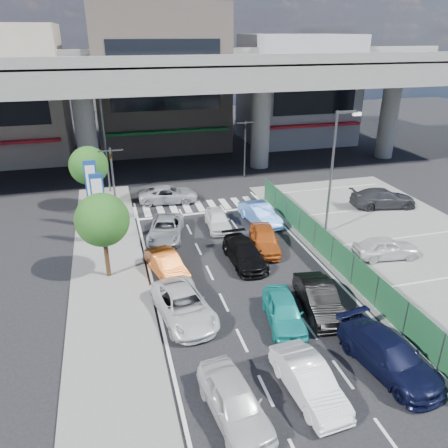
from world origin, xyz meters
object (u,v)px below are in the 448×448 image
object	(u,v)px
taxi_teal_mid	(284,311)
hatch_black_mid_right	(319,299)
tree_near	(102,220)
hatch_white_back_mid	(309,381)
sedan_white_front_mid	(218,220)
parked_sedan_white	(386,248)
signboard_far	(92,185)
traffic_light_left	(112,166)
signboard_near	(98,200)
street_lamp_right	(335,164)
taxi_orange_left	(167,265)
taxi_orange_right	(264,239)
sedan_white_mid_left	(184,306)
crossing_wagon_silver	(168,194)
minivan_navy_back	(389,355)
wagon_silver_front_left	(166,229)
tree_far	(89,166)
traffic_light_right	(245,135)
street_lamp_left	(106,135)
parked_sedan_dgrey	(383,198)
kei_truck_front_right	(260,214)
sedan_black_mid	(244,253)
traffic_cone	(324,245)
van_white_back_left	(234,401)

from	to	relation	value
taxi_teal_mid	hatch_black_mid_right	size ratio (longest dim) A/B	0.91
tree_near	hatch_black_mid_right	distance (m)	11.55
hatch_white_back_mid	sedan_white_front_mid	bearing A→B (deg)	83.06
hatch_white_back_mid	parked_sedan_white	bearing A→B (deg)	38.64
signboard_far	taxi_teal_mid	xyz separation A→B (m)	(8.21, -13.31, -2.41)
traffic_light_left	signboard_near	xyz separation A→B (m)	(-1.00, -4.01, -0.87)
street_lamp_right	taxi_orange_left	world-z (taller)	street_lamp_right
taxi_orange_right	parked_sedan_white	bearing A→B (deg)	-12.35
sedan_white_mid_left	crossing_wagon_silver	bearing A→B (deg)	75.26
minivan_navy_back	wagon_silver_front_left	distance (m)	15.80
traffic_light_left	tree_far	xyz separation A→B (m)	(-1.60, 2.50, -0.55)
traffic_light_right	taxi_orange_right	bearing A→B (deg)	-102.78
street_lamp_left	wagon_silver_front_left	bearing A→B (deg)	-72.85
street_lamp_right	parked_sedan_dgrey	size ratio (longest dim) A/B	1.64
signboard_near	sedan_white_front_mid	world-z (taller)	signboard_near
kei_truck_front_right	parked_sedan_white	world-z (taller)	kei_truck_front_right
kei_truck_front_right	sedan_black_mid	bearing A→B (deg)	-127.60
hatch_black_mid_right	kei_truck_front_right	bearing A→B (deg)	93.71
tree_near	sedan_white_mid_left	size ratio (longest dim) A/B	1.02
taxi_orange_left	sedan_black_mid	size ratio (longest dim) A/B	0.87
hatch_white_back_mid	wagon_silver_front_left	bearing A→B (deg)	96.92
tree_far	minivan_navy_back	bearing A→B (deg)	-61.50
street_lamp_right	parked_sedan_dgrey	xyz separation A→B (m)	(6.15, 3.10, -4.00)
sedan_white_mid_left	signboard_far	bearing A→B (deg)	99.50
signboard_far	minivan_navy_back	distance (m)	20.55
traffic_light_left	street_lamp_left	size ratio (longest dim) A/B	0.65
traffic_light_right	hatch_black_mid_right	size ratio (longest dim) A/B	1.24
minivan_navy_back	hatch_black_mid_right	distance (m)	4.37
tree_near	parked_sedan_dgrey	distance (m)	21.12
street_lamp_right	tree_near	bearing A→B (deg)	-171.97
street_lamp_left	minivan_navy_back	size ratio (longest dim) A/B	1.68
traffic_light_right	hatch_black_mid_right	bearing A→B (deg)	-98.00
parked_sedan_white	tree_far	bearing A→B (deg)	60.55
taxi_orange_left	traffic_cone	size ratio (longest dim) A/B	4.99
van_white_back_left	hatch_black_mid_right	world-z (taller)	same
taxi_orange_right	parked_sedan_white	distance (m)	7.11
van_white_back_left	sedan_white_front_mid	size ratio (longest dim) A/B	1.12
taxi_orange_left	sedan_black_mid	bearing A→B (deg)	-10.87
wagon_silver_front_left	traffic_light_left	bearing A→B (deg)	141.06
sedan_white_front_mid	crossing_wagon_silver	xyz separation A→B (m)	(-2.49, 5.82, 0.02)
van_white_back_left	parked_sedan_white	size ratio (longest dim) A/B	1.07
taxi_teal_mid	tree_near	bearing A→B (deg)	149.62
signboard_near	sedan_black_mid	distance (m)	9.28
minivan_navy_back	kei_truck_front_right	world-z (taller)	minivan_navy_back
tree_near	taxi_orange_left	xyz separation A→B (m)	(3.10, -0.60, -2.76)
street_lamp_left	traffic_cone	world-z (taller)	street_lamp_left
taxi_orange_right	sedan_white_front_mid	world-z (taller)	taxi_orange_right
parked_sedan_white	taxi_teal_mid	bearing A→B (deg)	125.30
traffic_light_left	minivan_navy_back	size ratio (longest dim) A/B	1.09
tree_far	taxi_orange_right	xyz separation A→B (m)	(10.10, -9.59, -2.70)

